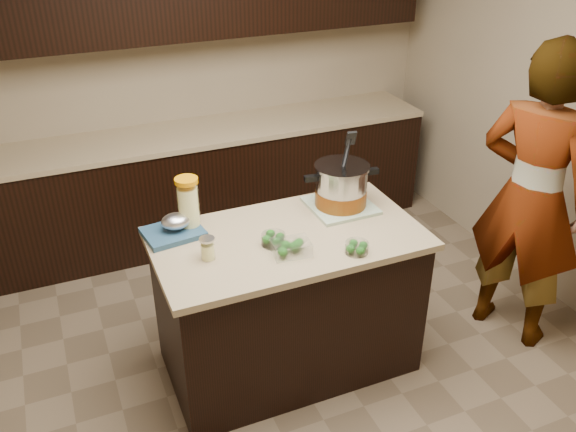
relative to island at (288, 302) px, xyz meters
name	(u,v)px	position (x,y,z in m)	size (l,w,h in m)	color
ground_plane	(288,361)	(0.00, 0.00, -0.45)	(4.00, 4.00, 0.00)	brown
room_shell	(288,88)	(0.00, 0.00, 1.26)	(4.04, 4.04, 2.72)	tan
back_cabinets	(200,123)	(0.00, 1.74, 0.49)	(3.60, 0.63, 2.33)	black
island	(288,302)	(0.00, 0.00, 0.00)	(1.46, 0.81, 0.90)	black
dish_towel	(340,206)	(0.41, 0.18, 0.46)	(0.36, 0.36, 0.02)	#669162
stock_pot	(341,188)	(0.41, 0.18, 0.57)	(0.44, 0.36, 0.45)	#B7B7BC
lemonade_pitcher	(189,206)	(-0.47, 0.27, 0.59)	(0.14, 0.14, 0.30)	#FBF799
mason_jar	(208,249)	(-0.46, -0.05, 0.50)	(0.08, 0.08, 0.13)	#FBF799
broccoli_tub_left	(273,240)	(-0.11, -0.05, 0.48)	(0.16, 0.16, 0.06)	silver
broccoli_tub_right	(357,248)	(0.26, -0.29, 0.47)	(0.15, 0.15, 0.06)	silver
broccoli_tub_rect	(291,248)	(-0.06, -0.17, 0.48)	(0.21, 0.16, 0.07)	silver
blue_tray	(174,228)	(-0.56, 0.25, 0.49)	(0.34, 0.28, 0.12)	navy
person	(532,199)	(1.45, -0.24, 0.49)	(0.69, 0.45, 1.89)	gray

